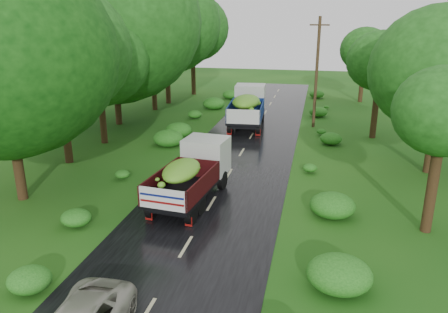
% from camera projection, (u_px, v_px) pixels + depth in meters
% --- Properties ---
extents(road, '(6.50, 80.00, 0.02)m').
position_uv_depth(road, '(193.00, 234.00, 17.24)').
color(road, black).
rests_on(road, ground).
extents(road_lines, '(0.12, 69.60, 0.00)m').
position_uv_depth(road_lines, '(200.00, 223.00, 18.16)').
color(road_lines, '#BFB78C').
rests_on(road_lines, road).
extents(truck_near, '(2.70, 6.11, 2.49)m').
position_uv_depth(truck_near, '(193.00, 171.00, 20.13)').
color(truck_near, black).
rests_on(truck_near, ground).
extents(truck_far, '(2.87, 6.97, 2.87)m').
position_uv_depth(truck_far, '(248.00, 105.00, 33.68)').
color(truck_far, black).
rests_on(truck_far, ground).
extents(utility_pole, '(1.43, 0.35, 8.17)m').
position_uv_depth(utility_pole, '(317.00, 72.00, 32.39)').
color(utility_pole, '#382616').
rests_on(utility_pole, ground).
extents(trees_left, '(6.80, 33.10, 10.05)m').
position_uv_depth(trees_left, '(123.00, 35.00, 31.81)').
color(trees_left, black).
rests_on(trees_left, ground).
extents(trees_right, '(5.63, 30.62, 7.29)m').
position_uv_depth(trees_right, '(403.00, 66.00, 26.99)').
color(trees_right, black).
rests_on(trees_right, ground).
extents(shrubs, '(11.90, 44.00, 0.70)m').
position_uv_depth(shrubs, '(236.00, 157.00, 25.49)').
color(shrubs, '#175A15').
rests_on(shrubs, ground).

